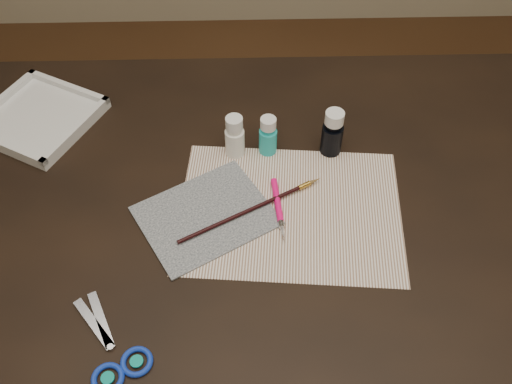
{
  "coord_description": "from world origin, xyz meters",
  "views": [
    {
      "loc": [
        -0.02,
        -0.64,
        1.57
      ],
      "look_at": [
        0.0,
        0.0,
        0.8
      ],
      "focal_mm": 40.0,
      "sensor_mm": 36.0,
      "label": 1
    }
  ],
  "objects_px": {
    "paint_bottle_white": "(235,136)",
    "paint_bottle_cyan": "(268,135)",
    "paper": "(290,210)",
    "canvas": "(206,216)",
    "palette_tray": "(38,117)",
    "scissors": "(102,341)",
    "paint_bottle_navy": "(332,133)"
  },
  "relations": [
    {
      "from": "paint_bottle_white",
      "to": "paint_bottle_cyan",
      "type": "distance_m",
      "value": 0.06
    },
    {
      "from": "paper",
      "to": "canvas",
      "type": "distance_m",
      "value": 0.15
    },
    {
      "from": "palette_tray",
      "to": "paint_bottle_white",
      "type": "bearing_deg",
      "value": -13.99
    },
    {
      "from": "paper",
      "to": "paint_bottle_white",
      "type": "height_order",
      "value": "paint_bottle_white"
    },
    {
      "from": "paper",
      "to": "scissors",
      "type": "distance_m",
      "value": 0.39
    },
    {
      "from": "paint_bottle_navy",
      "to": "palette_tray",
      "type": "distance_m",
      "value": 0.6
    },
    {
      "from": "paper",
      "to": "palette_tray",
      "type": "bearing_deg",
      "value": 153.71
    },
    {
      "from": "paint_bottle_cyan",
      "to": "paint_bottle_white",
      "type": "bearing_deg",
      "value": -176.92
    },
    {
      "from": "paper",
      "to": "canvas",
      "type": "height_order",
      "value": "canvas"
    },
    {
      "from": "paper",
      "to": "paint_bottle_cyan",
      "type": "xyz_separation_m",
      "value": [
        -0.03,
        0.15,
        0.04
      ]
    },
    {
      "from": "paint_bottle_white",
      "to": "palette_tray",
      "type": "height_order",
      "value": "paint_bottle_white"
    },
    {
      "from": "paper",
      "to": "paint_bottle_cyan",
      "type": "height_order",
      "value": "paint_bottle_cyan"
    },
    {
      "from": "paper",
      "to": "canvas",
      "type": "relative_size",
      "value": 1.78
    },
    {
      "from": "canvas",
      "to": "paint_bottle_white",
      "type": "xyz_separation_m",
      "value": [
        0.05,
        0.16,
        0.04
      ]
    },
    {
      "from": "paint_bottle_white",
      "to": "palette_tray",
      "type": "xyz_separation_m",
      "value": [
        -0.41,
        0.1,
        -0.03
      ]
    },
    {
      "from": "canvas",
      "to": "paint_bottle_navy",
      "type": "height_order",
      "value": "paint_bottle_navy"
    },
    {
      "from": "scissors",
      "to": "paint_bottle_navy",
      "type": "bearing_deg",
      "value": -83.37
    },
    {
      "from": "canvas",
      "to": "paint_bottle_navy",
      "type": "xyz_separation_m",
      "value": [
        0.24,
        0.16,
        0.05
      ]
    },
    {
      "from": "paper",
      "to": "paint_bottle_white",
      "type": "xyz_separation_m",
      "value": [
        -0.1,
        0.15,
        0.05
      ]
    },
    {
      "from": "paint_bottle_navy",
      "to": "paper",
      "type": "bearing_deg",
      "value": -120.84
    },
    {
      "from": "paint_bottle_white",
      "to": "palette_tray",
      "type": "bearing_deg",
      "value": 166.01
    },
    {
      "from": "paint_bottle_navy",
      "to": "canvas",
      "type": "bearing_deg",
      "value": -146.66
    },
    {
      "from": "paper",
      "to": "palette_tray",
      "type": "xyz_separation_m",
      "value": [
        -0.51,
        0.25,
        0.01
      ]
    },
    {
      "from": "paint_bottle_cyan",
      "to": "paint_bottle_navy",
      "type": "height_order",
      "value": "paint_bottle_navy"
    },
    {
      "from": "paint_bottle_navy",
      "to": "scissors",
      "type": "relative_size",
      "value": 0.53
    },
    {
      "from": "canvas",
      "to": "paint_bottle_navy",
      "type": "relative_size",
      "value": 2.23
    },
    {
      "from": "paper",
      "to": "canvas",
      "type": "bearing_deg",
      "value": -176.27
    },
    {
      "from": "scissors",
      "to": "canvas",
      "type": "bearing_deg",
      "value": -71.1
    },
    {
      "from": "paint_bottle_white",
      "to": "scissors",
      "type": "relative_size",
      "value": 0.48
    },
    {
      "from": "scissors",
      "to": "paint_bottle_white",
      "type": "bearing_deg",
      "value": -65.97
    },
    {
      "from": "canvas",
      "to": "palette_tray",
      "type": "distance_m",
      "value": 0.44
    },
    {
      "from": "palette_tray",
      "to": "canvas",
      "type": "bearing_deg",
      "value": -36.32
    }
  ]
}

